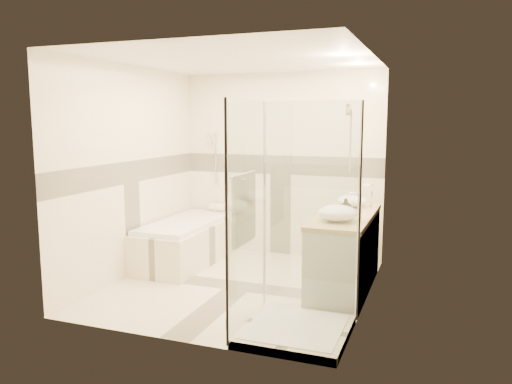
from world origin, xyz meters
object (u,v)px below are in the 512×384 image
(bathtub, at_px, (186,239))
(shower_enclosure, at_px, (286,276))
(vanity, at_px, (345,252))
(amenity_bottle_b, at_px, (346,205))
(vessel_sink_far, at_px, (337,213))
(amenity_bottle_a, at_px, (345,206))
(vessel_sink_near, at_px, (352,201))

(bathtub, relative_size, shower_enclosure, 0.83)
(vanity, distance_m, amenity_bottle_b, 0.52)
(vessel_sink_far, height_order, amenity_bottle_b, vessel_sink_far)
(vanity, relative_size, amenity_bottle_a, 9.85)
(shower_enclosure, xyz_separation_m, vessel_sink_far, (0.27, 0.89, 0.43))
(vessel_sink_far, bearing_deg, bathtub, 161.07)
(shower_enclosure, distance_m, vessel_sink_far, 1.02)
(bathtub, distance_m, amenity_bottle_b, 2.23)
(vessel_sink_far, bearing_deg, amenity_bottle_a, 90.00)
(vessel_sink_far, bearing_deg, shower_enclosure, -107.04)
(vanity, height_order, vessel_sink_far, vessel_sink_far)
(bathtub, height_order, amenity_bottle_a, amenity_bottle_a)
(vanity, xyz_separation_m, shower_enclosure, (-0.29, -1.27, 0.08))
(bathtub, xyz_separation_m, vessel_sink_far, (2.13, -0.73, 0.62))
(bathtub, xyz_separation_m, amenity_bottle_b, (2.13, -0.23, 0.62))
(bathtub, bearing_deg, vessel_sink_far, -18.93)
(bathtub, relative_size, amenity_bottle_a, 10.33)
(amenity_bottle_a, bearing_deg, vessel_sink_far, -90.00)
(vessel_sink_near, xyz_separation_m, amenity_bottle_b, (0.00, -0.39, 0.01))
(bathtub, distance_m, amenity_bottle_a, 2.24)
(vessel_sink_near, bearing_deg, bathtub, -175.67)
(vanity, relative_size, vessel_sink_near, 4.54)
(amenity_bottle_a, relative_size, amenity_bottle_b, 1.06)
(shower_enclosure, distance_m, amenity_bottle_a, 1.39)
(vanity, xyz_separation_m, vessel_sink_near, (-0.02, 0.51, 0.50))
(bathtub, height_order, vanity, vanity)
(vessel_sink_near, bearing_deg, amenity_bottle_a, -90.00)
(vessel_sink_near, xyz_separation_m, amenity_bottle_a, (0.00, -0.49, 0.01))
(amenity_bottle_a, bearing_deg, shower_enclosure, -101.93)
(vessel_sink_near, bearing_deg, vessel_sink_far, -90.00)
(vessel_sink_near, xyz_separation_m, vessel_sink_far, (0.00, -0.89, 0.01))
(bathtub, height_order, shower_enclosure, shower_enclosure)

